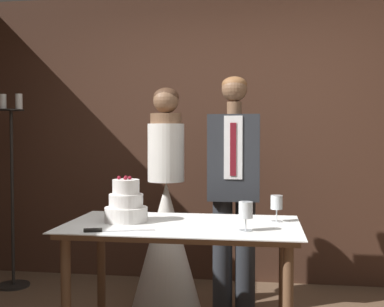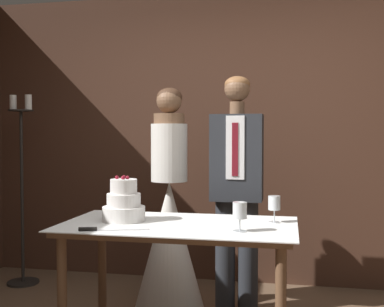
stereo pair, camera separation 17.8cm
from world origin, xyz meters
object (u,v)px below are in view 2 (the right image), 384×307
Objects in this scene: bride at (169,228)px; cake_knife at (100,229)px; wine_glass_middle at (274,204)px; groom at (237,184)px; wine_glass_near at (240,212)px; cake_table at (179,240)px; candle_stand at (22,196)px; tiered_cake at (124,204)px.

cake_knife is at bearing -96.00° from bride.
cake_knife is 1.04m from wine_glass_middle.
bride is 0.63m from groom.
bride is (-0.64, 0.96, -0.30)m from wine_glass_near.
cake_knife is at bearing -169.94° from wine_glass_near.
groom reaches higher than cake_table.
wine_glass_near is 0.09× the size of groom.
groom is at bearing -0.06° from bride.
wine_glass_near is 0.10× the size of candle_stand.
groom is (0.26, 0.80, 0.26)m from cake_table.
bride reaches higher than tiered_cake.
cake_knife is (-0.38, -0.29, 0.11)m from cake_table.
cake_table is 0.85m from bride.
tiered_cake is 0.33m from cake_knife.
wine_glass_near reaches higher than cake_table.
bride is at bearing 83.37° from tiered_cake.
tiered_cake reaches higher than wine_glass_near.
tiered_cake is 1.72× the size of wine_glass_near.
cake_table is at bearing 157.26° from wine_glass_near.
bride is (0.09, 0.78, -0.30)m from tiered_cake.
wine_glass_middle is 0.09× the size of bride.
wine_glass_middle is (0.93, 0.45, 0.11)m from cake_knife.
wine_glass_middle is at bearing -38.62° from bride.
cake_knife is 0.78m from wine_glass_near.
bride is (-0.26, 0.81, -0.09)m from cake_table.
wine_glass_middle is (0.18, 0.31, 0.01)m from wine_glass_near.
groom is (-0.12, 0.96, 0.05)m from wine_glass_near.
candle_stand is at bearing 167.30° from bride.
cake_table is at bearing -3.81° from tiered_cake.
wine_glass_middle is at bearing -65.53° from groom.
wine_glass_near is 0.09× the size of bride.
groom is at bearing 114.47° from wine_glass_middle.
candle_stand is at bearing 146.47° from cake_table.
tiered_cake reaches higher than cake_knife.
bride reaches higher than wine_glass_middle.
groom is at bearing -9.42° from candle_stand.
groom is at bearing 51.92° from tiered_cake.
wine_glass_middle is at bearing 8.11° from cake_knife.
cake_knife is (-0.02, -0.32, -0.10)m from tiered_cake.
candle_stand is (-1.36, 1.11, -0.12)m from tiered_cake.
candle_stand is (-1.33, 1.43, -0.03)m from cake_knife.
candle_stand reaches higher than tiered_cake.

